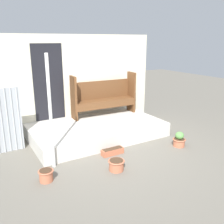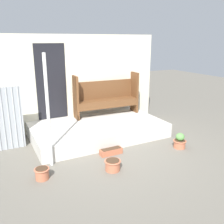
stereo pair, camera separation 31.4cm
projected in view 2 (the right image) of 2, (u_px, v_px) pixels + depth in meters
name	position (u px, v px, depth m)	size (l,w,h in m)	color
ground_plane	(109.00, 151.00, 5.73)	(24.00, 24.00, 0.00)	#666056
porch_slab	(98.00, 130.00, 6.56)	(3.35, 1.90, 0.36)	beige
house_wall	(82.00, 82.00, 7.06)	(4.55, 0.08, 2.60)	beige
support_post	(48.00, 112.00, 4.77)	(0.06, 0.06, 2.23)	white
bench	(106.00, 95.00, 7.10)	(1.88, 0.49, 1.18)	brown
flower_pot_left	(42.00, 173.00, 4.54)	(0.28, 0.28, 0.22)	#B76647
flower_pot_middle	(113.00, 165.00, 4.85)	(0.33, 0.33, 0.21)	#B76647
flower_pot_right	(180.00, 141.00, 5.85)	(0.31, 0.31, 0.36)	#B76647
planter_box_rect	(111.00, 151.00, 5.53)	(0.51, 0.17, 0.14)	#B26042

